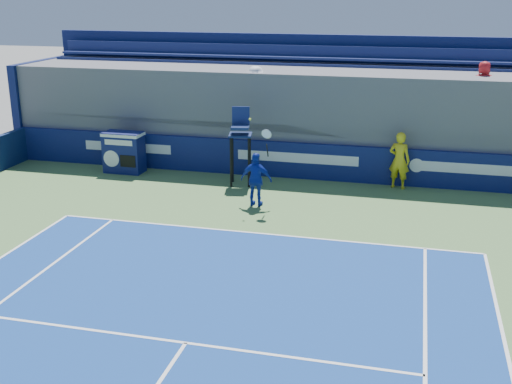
% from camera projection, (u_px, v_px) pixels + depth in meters
% --- Properties ---
extents(ball_person, '(0.74, 0.57, 1.79)m').
position_uv_depth(ball_person, '(399.00, 160.00, 19.90)').
color(ball_person, yellow).
rests_on(ball_person, apron).
extents(back_hoarding, '(20.40, 0.21, 1.20)m').
position_uv_depth(back_hoarding, '(298.00, 161.00, 21.05)').
color(back_hoarding, '#0E164E').
rests_on(back_hoarding, ground).
extents(match_clock, '(1.33, 0.75, 1.40)m').
position_uv_depth(match_clock, '(124.00, 151.00, 21.70)').
color(match_clock, '#101750').
rests_on(match_clock, ground).
extents(umpire_chair, '(0.82, 0.82, 2.48)m').
position_uv_depth(umpire_chair, '(240.00, 138.00, 20.11)').
color(umpire_chair, black).
rests_on(umpire_chair, ground).
extents(tennis_player, '(0.95, 0.46, 2.57)m').
position_uv_depth(tennis_player, '(256.00, 179.00, 18.29)').
color(tennis_player, '#132A9F').
rests_on(tennis_player, apron).
extents(stadium_seating, '(21.00, 4.05, 4.40)m').
position_uv_depth(stadium_seating, '(309.00, 112.00, 22.57)').
color(stadium_seating, '#56565B').
rests_on(stadium_seating, ground).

